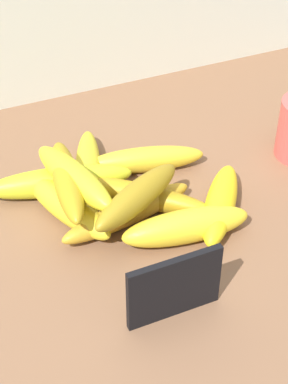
{
  "coord_description": "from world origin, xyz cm",
  "views": [
    {
      "loc": [
        -24.95,
        -52.42,
        57.31
      ],
      "look_at": [
        -0.55,
        2.88,
        8.0
      ],
      "focal_mm": 57.8,
      "sensor_mm": 36.0,
      "label": 1
    }
  ],
  "objects_px": {
    "banana_2": "(142,196)",
    "banana_1": "(68,207)",
    "banana_6": "(88,174)",
    "banana_9": "(137,196)",
    "banana_5": "(59,182)",
    "chalkboard_sign": "(174,289)",
    "banana_4": "(221,204)",
    "banana_7": "(186,226)",
    "banana_3": "(146,159)",
    "banana_8": "(67,181)",
    "banana_0": "(128,212)",
    "banana_10": "(74,177)"
  },
  "relations": [
    {
      "from": "banana_2",
      "to": "banana_1",
      "type": "bearing_deg",
      "value": 172.09
    },
    {
      "from": "banana_6",
      "to": "banana_9",
      "type": "relative_size",
      "value": 1.33
    },
    {
      "from": "banana_9",
      "to": "banana_5",
      "type": "bearing_deg",
      "value": 122.86
    },
    {
      "from": "banana_9",
      "to": "chalkboard_sign",
      "type": "bearing_deg",
      "value": -97.49
    },
    {
      "from": "banana_4",
      "to": "banana_7",
      "type": "relative_size",
      "value": 0.99
    },
    {
      "from": "chalkboard_sign",
      "to": "banana_6",
      "type": "relative_size",
      "value": 0.53
    },
    {
      "from": "banana_3",
      "to": "banana_5",
      "type": "distance_m",
      "value": 0.13
    },
    {
      "from": "banana_8",
      "to": "banana_0",
      "type": "bearing_deg",
      "value": -34.45
    },
    {
      "from": "chalkboard_sign",
      "to": "banana_2",
      "type": "xyz_separation_m",
      "value": [
        0.04,
        0.18,
        -0.02
      ]
    },
    {
      "from": "banana_10",
      "to": "banana_5",
      "type": "bearing_deg",
      "value": 99.76
    },
    {
      "from": "banana_10",
      "to": "banana_8",
      "type": "bearing_deg",
      "value": -175.87
    },
    {
      "from": "banana_6",
      "to": "banana_0",
      "type": "bearing_deg",
      "value": -78.53
    },
    {
      "from": "banana_3",
      "to": "banana_7",
      "type": "bearing_deg",
      "value": -94.91
    },
    {
      "from": "banana_8",
      "to": "banana_10",
      "type": "height_order",
      "value": "banana_10"
    },
    {
      "from": "banana_8",
      "to": "banana_9",
      "type": "relative_size",
      "value": 1.08
    },
    {
      "from": "chalkboard_sign",
      "to": "banana_0",
      "type": "distance_m",
      "value": 0.16
    },
    {
      "from": "banana_7",
      "to": "banana_10",
      "type": "xyz_separation_m",
      "value": [
        -0.11,
        0.1,
        0.04
      ]
    },
    {
      "from": "banana_6",
      "to": "banana_3",
      "type": "bearing_deg",
      "value": -0.91
    },
    {
      "from": "banana_1",
      "to": "banana_0",
      "type": "bearing_deg",
      "value": -29.07
    },
    {
      "from": "banana_2",
      "to": "banana_9",
      "type": "bearing_deg",
      "value": -120.76
    },
    {
      "from": "banana_1",
      "to": "banana_9",
      "type": "height_order",
      "value": "banana_9"
    },
    {
      "from": "chalkboard_sign",
      "to": "banana_0",
      "type": "bearing_deg",
      "value": 85.71
    },
    {
      "from": "banana_2",
      "to": "banana_9",
      "type": "relative_size",
      "value": 1.29
    },
    {
      "from": "banana_7",
      "to": "banana_10",
      "type": "bearing_deg",
      "value": 136.3
    },
    {
      "from": "banana_2",
      "to": "banana_8",
      "type": "distance_m",
      "value": 0.11
    },
    {
      "from": "banana_8",
      "to": "banana_4",
      "type": "bearing_deg",
      "value": -24.2
    },
    {
      "from": "banana_4",
      "to": "banana_5",
      "type": "relative_size",
      "value": 0.81
    },
    {
      "from": "banana_2",
      "to": "banana_8",
      "type": "bearing_deg",
      "value": 168.19
    },
    {
      "from": "banana_4",
      "to": "banana_1",
      "type": "bearing_deg",
      "value": 157.88
    },
    {
      "from": "banana_2",
      "to": "banana_5",
      "type": "height_order",
      "value": "banana_5"
    },
    {
      "from": "banana_1",
      "to": "banana_2",
      "type": "height_order",
      "value": "banana_1"
    },
    {
      "from": "banana_2",
      "to": "banana_3",
      "type": "xyz_separation_m",
      "value": [
        0.04,
        0.07,
        0.0
      ]
    },
    {
      "from": "chalkboard_sign",
      "to": "banana_9",
      "type": "distance_m",
      "value": 0.15
    },
    {
      "from": "banana_3",
      "to": "banana_10",
      "type": "relative_size",
      "value": 1.06
    },
    {
      "from": "banana_0",
      "to": "banana_3",
      "type": "distance_m",
      "value": 0.12
    },
    {
      "from": "banana_0",
      "to": "banana_1",
      "type": "distance_m",
      "value": 0.08
    },
    {
      "from": "banana_0",
      "to": "chalkboard_sign",
      "type": "bearing_deg",
      "value": -94.29
    },
    {
      "from": "banana_3",
      "to": "banana_4",
      "type": "height_order",
      "value": "banana_4"
    },
    {
      "from": "banana_0",
      "to": "banana_6",
      "type": "distance_m",
      "value": 0.1
    },
    {
      "from": "banana_3",
      "to": "banana_10",
      "type": "distance_m",
      "value": 0.14
    },
    {
      "from": "banana_8",
      "to": "banana_9",
      "type": "bearing_deg",
      "value": -39.58
    },
    {
      "from": "banana_6",
      "to": "banana_8",
      "type": "relative_size",
      "value": 1.23
    },
    {
      "from": "banana_9",
      "to": "banana_8",
      "type": "bearing_deg",
      "value": 140.42
    },
    {
      "from": "banana_6",
      "to": "banana_10",
      "type": "xyz_separation_m",
      "value": [
        -0.04,
        -0.05,
        0.04
      ]
    },
    {
      "from": "banana_9",
      "to": "banana_10",
      "type": "distance_m",
      "value": 0.09
    },
    {
      "from": "banana_5",
      "to": "banana_8",
      "type": "distance_m",
      "value": 0.06
    },
    {
      "from": "chalkboard_sign",
      "to": "banana_0",
      "type": "relative_size",
      "value": 0.57
    },
    {
      "from": "banana_8",
      "to": "banana_6",
      "type": "bearing_deg",
      "value": 49.16
    },
    {
      "from": "banana_5",
      "to": "banana_8",
      "type": "relative_size",
      "value": 1.2
    },
    {
      "from": "banana_3",
      "to": "banana_1",
      "type": "bearing_deg",
      "value": -157.4
    }
  ]
}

